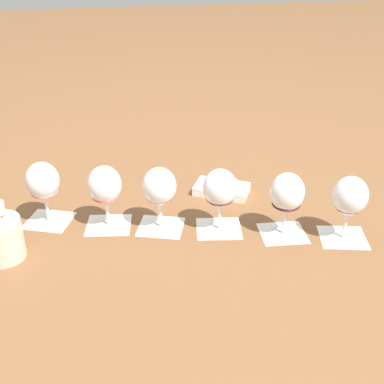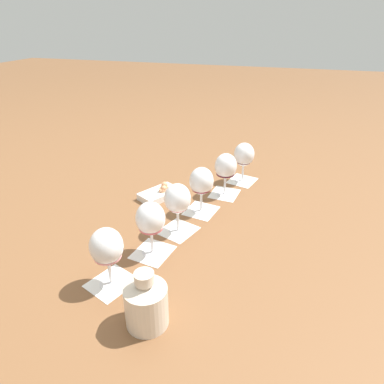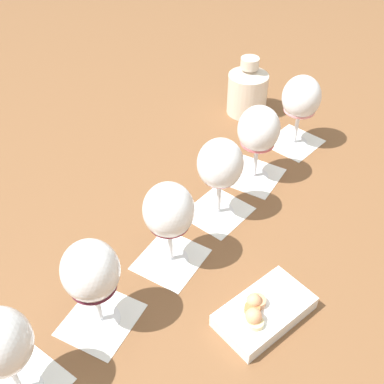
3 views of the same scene
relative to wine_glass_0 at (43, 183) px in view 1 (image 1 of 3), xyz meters
name	(u,v)px [view 1 (image 1 of 3)]	position (x,y,z in m)	size (l,w,h in m)	color
ground_plane	(193,228)	(0.36, -0.11, -0.11)	(8.00, 8.00, 0.00)	brown
tasting_card_0	(49,220)	(0.00, 0.00, -0.11)	(0.14, 0.14, 0.00)	white
tasting_card_1	(109,225)	(0.15, -0.05, -0.11)	(0.13, 0.12, 0.00)	white
tasting_card_2	(161,227)	(0.28, -0.08, -0.11)	(0.14, 0.13, 0.00)	white
tasting_card_3	(219,228)	(0.43, -0.12, -0.11)	(0.13, 0.12, 0.00)	white
tasting_card_4	(283,233)	(0.58, -0.17, -0.11)	(0.12, 0.11, 0.00)	white
tasting_card_5	(343,237)	(0.72, -0.22, -0.11)	(0.13, 0.13, 0.00)	white
wine_glass_0	(43,183)	(0.00, 0.00, 0.00)	(0.08, 0.08, 0.16)	white
wine_glass_1	(105,187)	(0.15, -0.05, 0.00)	(0.08, 0.08, 0.16)	white
wine_glass_2	(159,189)	(0.28, -0.08, 0.00)	(0.08, 0.08, 0.16)	white
wine_glass_3	(220,190)	(0.43, -0.12, 0.00)	(0.08, 0.08, 0.16)	white
wine_glass_4	(287,194)	(0.58, -0.17, 0.00)	(0.08, 0.08, 0.16)	white
wine_glass_5	(350,199)	(0.72, -0.22, 0.00)	(0.08, 0.08, 0.16)	white
ceramic_vase	(1,235)	(-0.09, -0.14, -0.05)	(0.10, 0.10, 0.14)	beige
snack_dish	(223,189)	(0.48, 0.06, -0.10)	(0.17, 0.15, 0.05)	white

